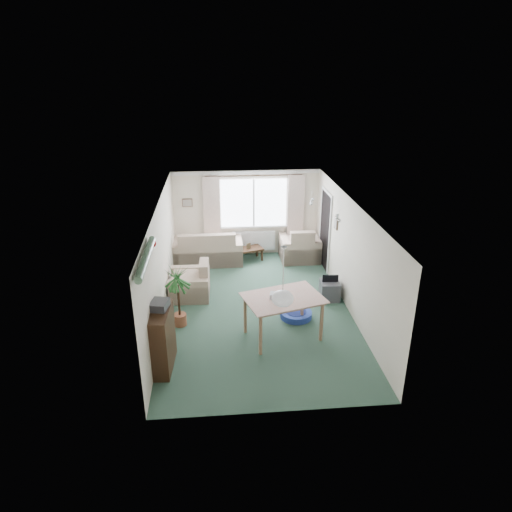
{
  "coord_description": "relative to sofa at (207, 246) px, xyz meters",
  "views": [
    {
      "loc": [
        -0.82,
        -8.8,
        4.99
      ],
      "look_at": [
        0.0,
        0.3,
        1.15
      ],
      "focal_mm": 32.0,
      "sensor_mm": 36.0,
      "label": 1
    }
  ],
  "objects": [
    {
      "name": "pendant_lamp",
      "position": [
        1.3,
        -5.05,
        1.01
      ],
      "size": [
        0.36,
        0.36,
        0.36
      ],
      "primitive_type": "sphere",
      "color": "white"
    },
    {
      "name": "wall_picture_back",
      "position": [
        -0.5,
        0.48,
        1.08
      ],
      "size": [
        0.28,
        0.03,
        0.22
      ],
      "primitive_type": "cube",
      "color": "brown"
    },
    {
      "name": "dining_table",
      "position": [
        1.5,
        -3.88,
        -0.04
      ],
      "size": [
        1.57,
        1.26,
        0.86
      ],
      "primitive_type": "cube",
      "rotation": [
        0.0,
        0.0,
        0.29
      ],
      "color": "tan",
      "rests_on": "ground"
    },
    {
      "name": "doorway",
      "position": [
        3.08,
        -0.55,
        0.53
      ],
      "size": [
        0.03,
        0.95,
        2.0
      ],
      "primitive_type": "cube",
      "color": "black"
    },
    {
      "name": "hifi_box",
      "position": [
        -0.75,
        -4.57,
        0.73
      ],
      "size": [
        0.35,
        0.4,
        0.14
      ],
      "primitive_type": "cube",
      "rotation": [
        0.0,
        0.0,
        -0.21
      ],
      "color": "#343338",
      "rests_on": "bookshelf"
    },
    {
      "name": "pet_bed",
      "position": [
        1.89,
        -3.17,
        -0.4
      ],
      "size": [
        0.69,
        0.69,
        0.13
      ],
      "primitive_type": "cylinder",
      "rotation": [
        0.0,
        0.0,
        -0.03
      ],
      "color": "navy",
      "rests_on": "ground"
    },
    {
      "name": "radiator",
      "position": [
        1.3,
        0.44,
        -0.07
      ],
      "size": [
        1.2,
        0.1,
        0.55
      ],
      "primitive_type": "cube",
      "color": "white"
    },
    {
      "name": "armchair_corner",
      "position": [
        2.52,
        -0.02,
        0.0
      ],
      "size": [
        1.05,
        1.0,
        0.94
      ],
      "primitive_type": "cube",
      "rotation": [
        0.0,
        0.0,
        3.14
      ],
      "color": "beige",
      "rests_on": "ground"
    },
    {
      "name": "bookshelf",
      "position": [
        -0.74,
        -4.66,
        0.1
      ],
      "size": [
        0.37,
        0.94,
        1.13
      ],
      "primitive_type": "cube",
      "rotation": [
        0.0,
        0.0,
        -0.07
      ],
      "color": "black",
      "rests_on": "ground"
    },
    {
      "name": "tinsel_garland",
      "position": [
        -0.82,
        -5.05,
        1.81
      ],
      "size": [
        1.6,
        1.6,
        0.12
      ],
      "primitive_type": "cylinder",
      "color": "#196626"
    },
    {
      "name": "curtain_right",
      "position": [
        2.45,
        0.38,
        0.8
      ],
      "size": [
        0.45,
        0.08,
        2.0
      ],
      "primitive_type": "cube",
      "color": "beige"
    },
    {
      "name": "houseplant",
      "position": [
        -0.55,
        -3.26,
        0.2
      ],
      "size": [
        0.61,
        0.61,
        1.33
      ],
      "primitive_type": "cylinder",
      "rotation": [
        0.0,
        0.0,
        -0.08
      ],
      "color": "#21622D",
      "rests_on": "ground"
    },
    {
      "name": "window",
      "position": [
        1.3,
        0.48,
        1.03
      ],
      "size": [
        1.8,
        0.03,
        1.3
      ],
      "primitive_type": "cube",
      "color": "white"
    },
    {
      "name": "curtain_rod",
      "position": [
        1.3,
        0.4,
        1.8
      ],
      "size": [
        2.6,
        0.03,
        0.03
      ],
      "primitive_type": "cube",
      "color": "black"
    },
    {
      "name": "coffee_table",
      "position": [
        1.1,
        0.0,
        -0.29
      ],
      "size": [
        0.88,
        0.66,
        0.35
      ],
      "primitive_type": "cube",
      "rotation": [
        0.0,
        0.0,
        0.31
      ],
      "color": "black",
      "rests_on": "ground"
    },
    {
      "name": "sofa",
      "position": [
        0.0,
        0.0,
        0.0
      ],
      "size": [
        1.87,
        1.0,
        0.93
      ],
      "primitive_type": "cube",
      "rotation": [
        0.0,
        0.0,
        3.15
      ],
      "color": "#C5B395",
      "rests_on": "ground"
    },
    {
      "name": "bauble_cluster_b",
      "position": [
        2.7,
        -3.05,
        1.75
      ],
      "size": [
        0.2,
        0.2,
        0.2
      ],
      "primitive_type": "sphere",
      "color": "silver"
    },
    {
      "name": "ground",
      "position": [
        1.1,
        -2.75,
        -0.47
      ],
      "size": [
        6.5,
        6.5,
        0.0
      ],
      "primitive_type": "plane",
      "color": "#2B493A"
    },
    {
      "name": "bauble_cluster_a",
      "position": [
        2.4,
        -1.85,
        1.75
      ],
      "size": [
        0.2,
        0.2,
        0.2
      ],
      "primitive_type": "sphere",
      "color": "silver"
    },
    {
      "name": "curtain_left",
      "position": [
        0.15,
        0.38,
        0.8
      ],
      "size": [
        0.45,
        0.08,
        2.0
      ],
      "primitive_type": "cube",
      "color": "beige"
    },
    {
      "name": "wall_picture_right",
      "position": [
        3.08,
        -1.55,
        1.08
      ],
      "size": [
        0.03,
        0.24,
        0.3
      ],
      "primitive_type": "cube",
      "color": "brown"
    },
    {
      "name": "gift_box",
      "position": [
        1.36,
        -3.9,
        0.45
      ],
      "size": [
        0.28,
        0.23,
        0.12
      ],
      "primitive_type": "cube",
      "rotation": [
        0.0,
        0.0,
        -0.23
      ],
      "color": "silver",
      "rests_on": "dining_table"
    },
    {
      "name": "photo_frame",
      "position": [
        1.12,
        -0.03,
        -0.03
      ],
      "size": [
        0.12,
        0.06,
        0.16
      ],
      "primitive_type": "cube",
      "rotation": [
        0.0,
        0.0,
        0.39
      ],
      "color": "#4C3D27",
      "rests_on": "coffee_table"
    },
    {
      "name": "tv_cube",
      "position": [
        2.8,
        -2.4,
        -0.25
      ],
      "size": [
        0.46,
        0.5,
        0.43
      ],
      "primitive_type": "cube",
      "rotation": [
        0.0,
        0.0,
        -0.06
      ],
      "color": "#3C3C41",
      "rests_on": "ground"
    },
    {
      "name": "armchair_left",
      "position": [
        -0.4,
        -1.96,
        -0.04
      ],
      "size": [
        0.92,
        0.97,
        0.85
      ],
      "primitive_type": "cube",
      "rotation": [
        0.0,
        0.0,
        -1.6
      ],
      "color": "tan",
      "rests_on": "ground"
    }
  ]
}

